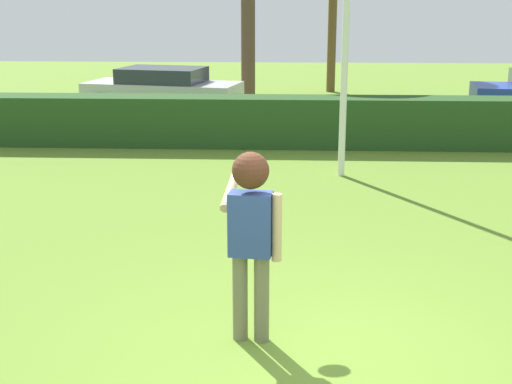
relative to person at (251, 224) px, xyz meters
name	(u,v)px	position (x,y,z in m)	size (l,w,h in m)	color
ground_plane	(301,361)	(0.46, -0.40, -1.13)	(60.00, 60.00, 0.00)	olive
person	(251,224)	(0.00, 0.00, 0.00)	(0.56, 0.78, 1.78)	#6F6D51
frisbee	(251,167)	(-0.04, 0.76, 0.34)	(0.27, 0.27, 0.10)	red
hedge_row	(295,122)	(0.46, 8.92, -0.60)	(24.86, 0.90, 1.06)	#24481D
parked_car_silver	(163,88)	(-3.16, 13.30, -0.44)	(4.46, 2.51, 1.25)	#B7B7BC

